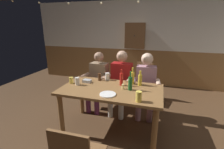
{
  "coord_description": "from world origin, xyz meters",
  "views": [
    {
      "loc": [
        0.71,
        -2.19,
        1.75
      ],
      "look_at": [
        0.0,
        0.18,
        0.98
      ],
      "focal_mm": 26.13,
      "sensor_mm": 36.0,
      "label": 1
    }
  ],
  "objects_px": {
    "bottle_0": "(121,79)",
    "dining_table": "(111,95)",
    "table_candle": "(123,87)",
    "pint_glass_4": "(100,77)",
    "bottle_3": "(130,83)",
    "pint_glass_1": "(77,81)",
    "pint_glass_2": "(139,96)",
    "chair_empty_near_left": "(142,80)",
    "condiment_caddy": "(87,81)",
    "plate_0": "(108,94)",
    "wall_dart_cabinet": "(135,36)",
    "person_2": "(146,82)",
    "pint_glass_3": "(107,76)",
    "pint_glass_0": "(71,80)",
    "person_1": "(121,80)",
    "bottle_2": "(140,79)",
    "person_0": "(98,79)",
    "bottle_1": "(132,78)"
  },
  "relations": [
    {
      "from": "condiment_caddy",
      "to": "pint_glass_0",
      "type": "distance_m",
      "value": 0.27
    },
    {
      "from": "condiment_caddy",
      "to": "bottle_3",
      "type": "height_order",
      "value": "bottle_3"
    },
    {
      "from": "condiment_caddy",
      "to": "pint_glass_1",
      "type": "bearing_deg",
      "value": -122.68
    },
    {
      "from": "table_candle",
      "to": "plate_0",
      "type": "xyz_separation_m",
      "value": [
        -0.16,
        -0.28,
        -0.03
      ]
    },
    {
      "from": "bottle_0",
      "to": "bottle_3",
      "type": "distance_m",
      "value": 0.24
    },
    {
      "from": "pint_glass_1",
      "to": "pint_glass_3",
      "type": "bearing_deg",
      "value": 43.59
    },
    {
      "from": "wall_dart_cabinet",
      "to": "person_0",
      "type": "bearing_deg",
      "value": -105.92
    },
    {
      "from": "pint_glass_0",
      "to": "condiment_caddy",
      "type": "bearing_deg",
      "value": 26.08
    },
    {
      "from": "pint_glass_1",
      "to": "wall_dart_cabinet",
      "type": "xyz_separation_m",
      "value": [
        0.58,
        2.35,
        0.61
      ]
    },
    {
      "from": "bottle_2",
      "to": "dining_table",
      "type": "bearing_deg",
      "value": -146.94
    },
    {
      "from": "person_2",
      "to": "pint_glass_1",
      "type": "distance_m",
      "value": 1.29
    },
    {
      "from": "chair_empty_near_left",
      "to": "pint_glass_0",
      "type": "height_order",
      "value": "chair_empty_near_left"
    },
    {
      "from": "person_0",
      "to": "person_1",
      "type": "height_order",
      "value": "person_1"
    },
    {
      "from": "table_candle",
      "to": "pint_glass_4",
      "type": "relative_size",
      "value": 0.59
    },
    {
      "from": "person_2",
      "to": "bottle_2",
      "type": "height_order",
      "value": "person_2"
    },
    {
      "from": "bottle_2",
      "to": "chair_empty_near_left",
      "type": "bearing_deg",
      "value": 93.51
    },
    {
      "from": "person_2",
      "to": "bottle_3",
      "type": "xyz_separation_m",
      "value": [
        -0.19,
        -0.64,
        0.19
      ]
    },
    {
      "from": "bottle_3",
      "to": "pint_glass_3",
      "type": "bearing_deg",
      "value": 144.28
    },
    {
      "from": "pint_glass_0",
      "to": "pint_glass_2",
      "type": "bearing_deg",
      "value": -16.7
    },
    {
      "from": "chair_empty_near_left",
      "to": "condiment_caddy",
      "type": "height_order",
      "value": "chair_empty_near_left"
    },
    {
      "from": "table_candle",
      "to": "bottle_3",
      "type": "height_order",
      "value": "bottle_3"
    },
    {
      "from": "dining_table",
      "to": "pint_glass_2",
      "type": "height_order",
      "value": "pint_glass_2"
    },
    {
      "from": "person_0",
      "to": "person_1",
      "type": "relative_size",
      "value": 0.96
    },
    {
      "from": "bottle_1",
      "to": "pint_glass_1",
      "type": "relative_size",
      "value": 2.23
    },
    {
      "from": "pint_glass_4",
      "to": "pint_glass_1",
      "type": "bearing_deg",
      "value": -131.39
    },
    {
      "from": "person_2",
      "to": "wall_dart_cabinet",
      "type": "distance_m",
      "value": 1.9
    },
    {
      "from": "bottle_2",
      "to": "pint_glass_0",
      "type": "xyz_separation_m",
      "value": [
        -1.15,
        -0.24,
        -0.05
      ]
    },
    {
      "from": "table_candle",
      "to": "pint_glass_3",
      "type": "bearing_deg",
      "value": 137.3
    },
    {
      "from": "condiment_caddy",
      "to": "pint_glass_3",
      "type": "height_order",
      "value": "pint_glass_3"
    },
    {
      "from": "person_1",
      "to": "pint_glass_2",
      "type": "height_order",
      "value": "person_1"
    },
    {
      "from": "person_0",
      "to": "pint_glass_0",
      "type": "xyz_separation_m",
      "value": [
        -0.24,
        -0.63,
        0.16
      ]
    },
    {
      "from": "bottle_1",
      "to": "chair_empty_near_left",
      "type": "bearing_deg",
      "value": 86.31
    },
    {
      "from": "pint_glass_3",
      "to": "bottle_2",
      "type": "bearing_deg",
      "value": -9.42
    },
    {
      "from": "dining_table",
      "to": "pint_glass_4",
      "type": "height_order",
      "value": "pint_glass_4"
    },
    {
      "from": "bottle_2",
      "to": "bottle_3",
      "type": "height_order",
      "value": "bottle_3"
    },
    {
      "from": "person_2",
      "to": "pint_glass_3",
      "type": "distance_m",
      "value": 0.75
    },
    {
      "from": "pint_glass_4",
      "to": "wall_dart_cabinet",
      "type": "bearing_deg",
      "value": 81.7
    },
    {
      "from": "pint_glass_4",
      "to": "plate_0",
      "type": "bearing_deg",
      "value": -58.79
    },
    {
      "from": "person_2",
      "to": "bottle_0",
      "type": "xyz_separation_m",
      "value": [
        -0.37,
        -0.49,
        0.19
      ]
    },
    {
      "from": "pint_glass_1",
      "to": "pint_glass_3",
      "type": "distance_m",
      "value": 0.56
    },
    {
      "from": "table_candle",
      "to": "bottle_2",
      "type": "height_order",
      "value": "bottle_2"
    },
    {
      "from": "bottle_0",
      "to": "dining_table",
      "type": "bearing_deg",
      "value": -124.28
    },
    {
      "from": "condiment_caddy",
      "to": "person_0",
      "type": "bearing_deg",
      "value": 90.47
    },
    {
      "from": "plate_0",
      "to": "wall_dart_cabinet",
      "type": "xyz_separation_m",
      "value": [
        -0.04,
        2.59,
        0.66
      ]
    },
    {
      "from": "dining_table",
      "to": "person_1",
      "type": "relative_size",
      "value": 1.28
    },
    {
      "from": "bottle_0",
      "to": "wall_dart_cabinet",
      "type": "height_order",
      "value": "wall_dart_cabinet"
    },
    {
      "from": "bottle_2",
      "to": "person_2",
      "type": "bearing_deg",
      "value": 80.38
    },
    {
      "from": "pint_glass_4",
      "to": "table_candle",
      "type": "bearing_deg",
      "value": -28.84
    },
    {
      "from": "pint_glass_3",
      "to": "pint_glass_4",
      "type": "height_order",
      "value": "same"
    },
    {
      "from": "person_0",
      "to": "person_2",
      "type": "height_order",
      "value": "person_2"
    }
  ]
}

